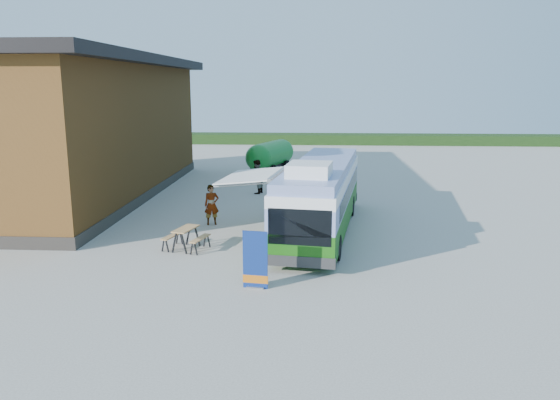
# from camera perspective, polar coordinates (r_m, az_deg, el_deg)

# --- Properties ---
(ground) EXTENTS (100.00, 100.00, 0.00)m
(ground) POSITION_cam_1_polar(r_m,az_deg,el_deg) (19.75, -3.05, -5.64)
(ground) COLOR #BCB7AD
(ground) RESTS_ON ground
(barn) EXTENTS (9.60, 21.20, 7.50)m
(barn) POSITION_cam_1_polar(r_m,az_deg,el_deg) (31.47, -20.44, 6.87)
(barn) COLOR brown
(barn) RESTS_ON ground
(hedge) EXTENTS (40.00, 3.00, 1.00)m
(hedge) POSITION_cam_1_polar(r_m,az_deg,el_deg) (57.26, 9.37, 6.29)
(hedge) COLOR #264419
(hedge) RESTS_ON ground
(bus) EXTENTS (3.78, 11.08, 3.34)m
(bus) POSITION_cam_1_polar(r_m,az_deg,el_deg) (22.26, 4.30, 0.60)
(bus) COLOR #277213
(bus) RESTS_ON ground
(awning) EXTENTS (2.79, 3.99, 0.49)m
(awning) POSITION_cam_1_polar(r_m,az_deg,el_deg) (21.93, -2.40, 2.69)
(awning) COLOR white
(awning) RESTS_ON ground
(banner) EXTENTS (0.77, 0.25, 1.77)m
(banner) POSITION_cam_1_polar(r_m,az_deg,el_deg) (16.29, -2.61, -6.81)
(banner) COLOR navy
(banner) RESTS_ON ground
(picnic_table) EXTENTS (1.70, 1.59, 0.81)m
(picnic_table) POSITION_cam_1_polar(r_m,az_deg,el_deg) (20.38, -9.81, -3.47)
(picnic_table) COLOR tan
(picnic_table) RESTS_ON ground
(person_a) EXTENTS (0.74, 0.61, 1.75)m
(person_a) POSITION_cam_1_polar(r_m,az_deg,el_deg) (23.78, -7.16, -0.50)
(person_a) COLOR #999999
(person_a) RESTS_ON ground
(person_b) EXTENTS (0.94, 1.08, 1.90)m
(person_b) POSITION_cam_1_polar(r_m,az_deg,el_deg) (30.40, -2.45, 2.43)
(person_b) COLOR #999999
(person_b) RESTS_ON ground
(slurry_tanker) EXTENTS (3.01, 5.63, 2.17)m
(slurry_tanker) POSITION_cam_1_polar(r_m,az_deg,el_deg) (37.49, -1.00, 4.71)
(slurry_tanker) COLOR #167927
(slurry_tanker) RESTS_ON ground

